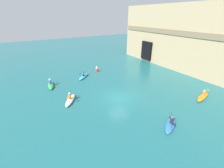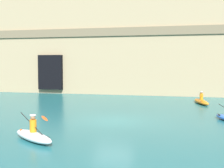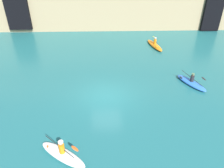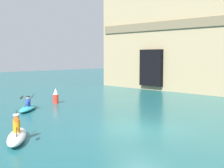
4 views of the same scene
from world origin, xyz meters
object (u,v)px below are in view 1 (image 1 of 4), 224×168
Objects in this scene: kayak_green at (51,85)px; kayak_blue at (171,124)px; kayak_white at (70,100)px; marker_buoy at (97,69)px; kayak_cyan at (84,76)px; kayak_orange at (203,96)px.

kayak_green is 1.04× the size of kayak_blue.
kayak_green is at bearing -133.83° from kayak_white.
marker_buoy is at bearing -120.33° from kayak_blue.
kayak_cyan is at bearing -109.12° from kayak_blue.
kayak_white is 11.41m from marker_buoy.
kayak_orange reaches higher than kayak_blue.
kayak_green reaches higher than kayak_blue.
kayak_cyan reaches higher than kayak_blue.
kayak_white is 2.45× the size of marker_buoy.
kayak_white is at bearing 21.27° from kayak_green.
kayak_green is at bearing -76.05° from marker_buoy.
kayak_cyan is (-6.90, 4.49, -0.05)m from kayak_white.
kayak_orange is at bearing -97.58° from kayak_cyan.
kayak_orange is 8.41m from kayak_blue.
kayak_white is 12.17m from kayak_blue.
kayak_green reaches higher than kayak_orange.
kayak_white is 0.94× the size of kayak_green.
marker_buoy is at bearing 113.58° from kayak_green.
marker_buoy reaches higher than kayak_cyan.
kayak_white is 0.98× the size of kayak_blue.
kayak_cyan is (-15.10, -11.12, -0.02)m from kayak_orange.
kayak_white is at bearing -167.00° from kayak_cyan.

